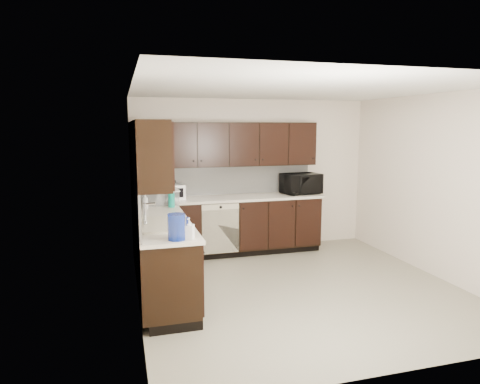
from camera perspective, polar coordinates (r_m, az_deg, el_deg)
name	(u,v)px	position (r m, az deg, el deg)	size (l,w,h in m)	color
floor	(299,288)	(5.68, 7.84, -12.56)	(4.00, 4.00, 0.00)	gray
ceiling	(303,89)	(5.31, 8.41, 13.45)	(4.00, 4.00, 0.00)	white
wall_back	(253,175)	(7.21, 1.70, 2.33)	(4.00, 0.02, 2.50)	beige
wall_left	(135,199)	(4.91, -13.79, -0.96)	(0.02, 4.00, 2.50)	beige
wall_right	(436,186)	(6.42, 24.67, 0.74)	(0.02, 4.00, 2.50)	beige
wall_front	(403,229)	(3.65, 20.90, -4.59)	(4.00, 0.02, 2.50)	beige
lower_cabinets	(205,240)	(6.28, -4.73, -6.45)	(3.00, 2.80, 0.90)	black
countertop	(204,206)	(6.16, -4.80, -1.91)	(3.03, 2.83, 0.04)	beige
backsplash	(187,187)	(6.29, -7.07, 0.67)	(3.00, 2.80, 0.48)	#B2B2AE
upper_cabinets	(196,147)	(6.14, -5.94, 6.03)	(3.00, 2.80, 0.70)	black
dishwasher	(220,226)	(6.59, -2.62, -4.51)	(0.58, 0.04, 0.78)	beige
sink	(165,230)	(4.99, -9.95, -5.01)	(0.54, 0.82, 0.42)	beige
microwave	(301,184)	(7.21, 8.13, 1.11)	(0.61, 0.41, 0.34)	black
soap_bottle_a	(189,228)	(4.31, -6.85, -4.85)	(0.10, 0.10, 0.22)	gray
soap_bottle_b	(145,201)	(5.94, -12.52, -1.23)	(0.08, 0.08, 0.22)	gray
toaster_oven	(173,192)	(6.71, -8.93, 0.04)	(0.36, 0.26, 0.22)	#B1B2B4
storage_bin	(160,197)	(6.29, -10.64, -0.68)	(0.52, 0.38, 0.20)	silver
blue_pitcher	(177,227)	(4.29, -8.46, -4.63)	(0.18, 0.18, 0.26)	navy
teal_tumbler	(171,200)	(6.02, -9.14, -1.08)	(0.09, 0.09, 0.20)	#0C8C76
paper_towel_roll	(159,195)	(6.29, -10.72, -0.41)	(0.12, 0.12, 0.26)	silver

